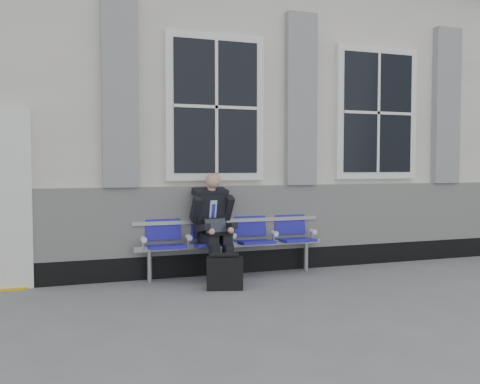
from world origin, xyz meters
name	(u,v)px	position (x,y,z in m)	size (l,w,h in m)	color
ground	(417,286)	(0.00, 0.00, 0.00)	(70.00, 70.00, 0.00)	slate
station_building	(296,124)	(-0.02, 3.47, 2.22)	(14.40, 4.40, 4.49)	silver
bench	(231,235)	(-1.97, 1.32, 0.55)	(2.60, 0.47, 0.91)	#9EA0A3
businessman	(213,222)	(-2.26, 1.19, 0.75)	(0.57, 0.76, 1.38)	black
briefcase	(225,273)	(-2.30, 0.59, 0.20)	(0.46, 0.29, 0.44)	black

